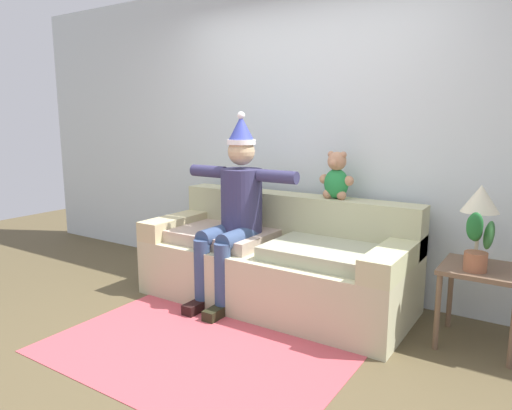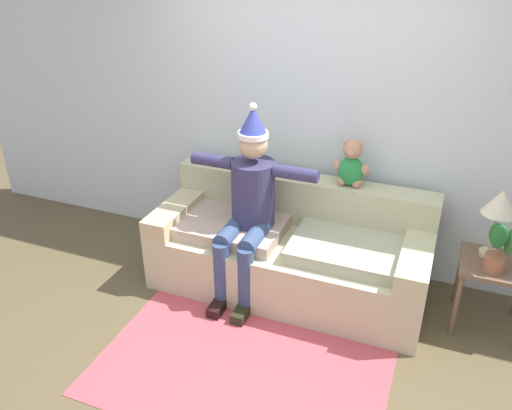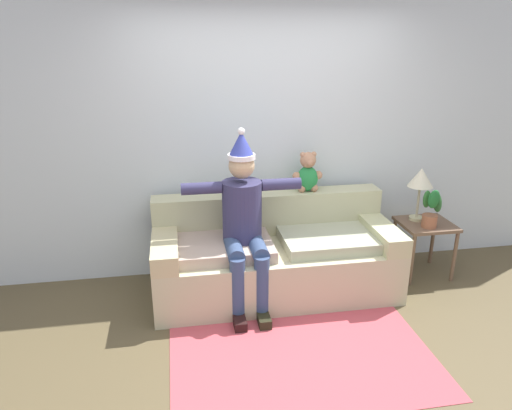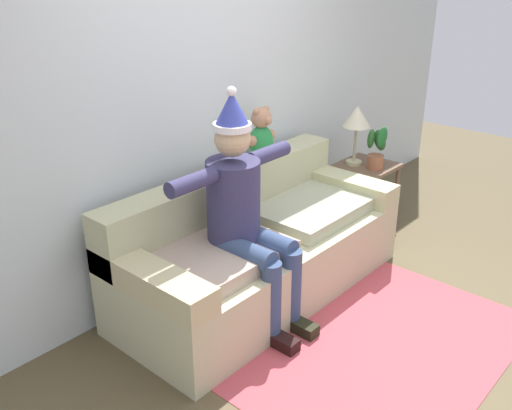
{
  "view_description": "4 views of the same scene",
  "coord_description": "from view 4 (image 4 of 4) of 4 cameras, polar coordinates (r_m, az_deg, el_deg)",
  "views": [
    {
      "loc": [
        1.87,
        -2.16,
        1.48
      ],
      "look_at": [
        -0.13,
        0.9,
        0.81
      ],
      "focal_mm": 32.82,
      "sensor_mm": 36.0,
      "label": 1
    },
    {
      "loc": [
        1.05,
        -2.4,
        2.59
      ],
      "look_at": [
        -0.22,
        0.79,
        0.8
      ],
      "focal_mm": 36.28,
      "sensor_mm": 36.0,
      "label": 2
    },
    {
      "loc": [
        -0.85,
        -2.88,
        2.24
      ],
      "look_at": [
        -0.18,
        0.93,
        0.87
      ],
      "focal_mm": 33.53,
      "sensor_mm": 36.0,
      "label": 3
    },
    {
      "loc": [
        -2.68,
        -1.35,
        2.24
      ],
      "look_at": [
        -0.13,
        0.9,
        0.74
      ],
      "focal_mm": 40.28,
      "sensor_mm": 36.0,
      "label": 4
    }
  ],
  "objects": [
    {
      "name": "couch",
      "position": [
        4.05,
        0.09,
        -4.29
      ],
      "size": [
        2.17,
        0.92,
        0.85
      ],
      "color": "#BDB991",
      "rests_on": "ground_plane"
    },
    {
      "name": "teddy_bear",
      "position": [
        4.22,
        0.54,
        6.96
      ],
      "size": [
        0.29,
        0.17,
        0.38
      ],
      "color": "#258840",
      "rests_on": "couch"
    },
    {
      "name": "back_wall",
      "position": [
        4.05,
        -5.75,
        10.94
      ],
      "size": [
        7.0,
        0.1,
        2.7
      ],
      "primitive_type": "cube",
      "color": "silver",
      "rests_on": "ground_plane"
    },
    {
      "name": "side_table",
      "position": [
        5.16,
        10.82,
        3.0
      ],
      "size": [
        0.49,
        0.47,
        0.54
      ],
      "color": "brown",
      "rests_on": "ground_plane"
    },
    {
      "name": "potted_plant",
      "position": [
        5.0,
        11.89,
        5.51
      ],
      "size": [
        0.2,
        0.21,
        0.39
      ],
      "color": "#995A3D",
      "rests_on": "side_table"
    },
    {
      "name": "person_seated",
      "position": [
        3.55,
        -1.12,
        -0.47
      ],
      "size": [
        1.02,
        0.77,
        1.54
      ],
      "color": "#333055",
      "rests_on": "ground_plane"
    },
    {
      "name": "table_lamp",
      "position": [
        5.0,
        9.98,
        8.38
      ],
      "size": [
        0.24,
        0.24,
        0.52
      ],
      "color": "#C1BC8C",
      "rests_on": "side_table"
    },
    {
      "name": "area_rug",
      "position": [
        3.73,
        12.73,
        -13.79
      ],
      "size": [
        1.93,
        1.25,
        0.01
      ],
      "primitive_type": "cube",
      "color": "#BB4851",
      "rests_on": "ground_plane"
    },
    {
      "name": "ground_plane",
      "position": [
        3.75,
        12.11,
        -13.58
      ],
      "size": [
        10.0,
        10.0,
        0.0
      ],
      "primitive_type": "plane",
      "color": "brown"
    }
  ]
}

